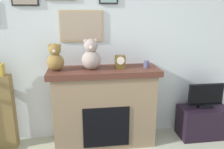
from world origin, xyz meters
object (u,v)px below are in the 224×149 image
bookshelf (0,110)px  teddy_bear_tan (91,56)px  fireplace (104,106)px  teddy_bear_grey (55,58)px  tv_stand (203,122)px  mantel_clock (120,62)px  candle_jar (146,64)px  television (206,96)px

bookshelf → teddy_bear_tan: size_ratio=3.07×
fireplace → teddy_bear_grey: teddy_bear_grey is taller
bookshelf → tv_stand: bearing=-1.9°
fireplace → bookshelf: size_ratio=1.19×
fireplace → mantel_clock: mantel_clock is taller
tv_stand → teddy_bear_tan: (-1.75, 0.03, 1.11)m
teddy_bear_grey → candle_jar: bearing=0.0°
fireplace → mantel_clock: size_ratio=8.47×
bookshelf → candle_jar: bookshelf is taller
fireplace → television: size_ratio=2.79×
bookshelf → candle_jar: (2.11, -0.07, 0.61)m
candle_jar → teddy_bear_grey: (-1.28, -0.00, 0.12)m
teddy_bear_tan → fireplace: bearing=5.8°
television → candle_jar: (-0.96, 0.03, 0.53)m
bookshelf → teddy_bear_grey: 1.11m
tv_stand → mantel_clock: bearing=178.9°
teddy_bear_grey → bookshelf: bearing=174.9°
mantel_clock → bookshelf: bearing=177.5°
fireplace → teddy_bear_grey: bearing=-178.4°
television → teddy_bear_tan: (-1.75, 0.03, 0.68)m
television → mantel_clock: 1.46m
tv_stand → teddy_bear_tan: teddy_bear_tan is taller
fireplace → tv_stand: size_ratio=2.09×
tv_stand → teddy_bear_grey: (-2.23, 0.03, 1.09)m
television → teddy_bear_tan: size_ratio=1.31×
teddy_bear_grey → teddy_bear_tan: size_ratio=0.87×
television → candle_jar: 1.10m
teddy_bear_tan → bookshelf: bearing=176.8°
bookshelf → television: 3.06m
teddy_bear_grey → mantel_clock: bearing=-0.1°
fireplace → teddy_bear_tan: size_ratio=3.67×
bookshelf → teddy_bear_grey: teddy_bear_grey is taller
candle_jar → teddy_bear_tan: bearing=-180.0°
candle_jar → mantel_clock: 0.39m
bookshelf → mantel_clock: mantel_clock is taller
candle_jar → teddy_bear_tan: (-0.79, -0.00, 0.14)m
bookshelf → mantel_clock: bearing=-2.5°
bookshelf → mantel_clock: (1.72, -0.07, 0.66)m
fireplace → candle_jar: bearing=-1.7°
candle_jar → television: bearing=-1.7°
bookshelf → television: size_ratio=2.34×
tv_stand → television: (0.00, -0.00, 0.43)m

